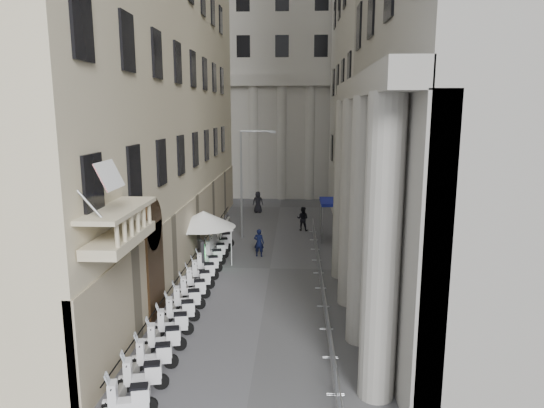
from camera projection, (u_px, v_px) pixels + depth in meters
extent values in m
cube|color=#BAB8B0|center=(283.00, 61.00, 54.90)|extent=(22.00, 10.00, 30.00)
cylinder|color=white|center=(186.00, 253.00, 28.91)|extent=(0.06, 0.06, 2.22)
cylinder|color=white|center=(233.00, 253.00, 28.77)|extent=(0.06, 0.06, 2.22)
cylinder|color=white|center=(195.00, 240.00, 31.67)|extent=(0.06, 0.06, 2.22)
cylinder|color=white|center=(238.00, 241.00, 31.54)|extent=(0.06, 0.06, 2.22)
cube|color=silver|center=(213.00, 228.00, 30.01)|extent=(3.02, 3.02, 0.12)
cone|color=silver|center=(212.00, 221.00, 29.91)|extent=(4.03, 4.03, 1.01)
cylinder|color=gray|center=(241.00, 186.00, 35.85)|extent=(0.16, 0.16, 7.98)
cylinder|color=gray|center=(257.00, 131.00, 35.11)|extent=(2.40, 0.26, 0.12)
cube|color=gray|center=(272.00, 132.00, 35.13)|extent=(0.51, 0.25, 0.15)
cube|color=black|center=(201.00, 254.00, 29.51)|extent=(0.56, 0.84, 1.72)
cube|color=#19E54C|center=(203.00, 251.00, 29.52)|extent=(0.29, 0.58, 0.96)
imported|color=black|center=(259.00, 243.00, 31.79)|extent=(0.74, 0.56, 1.84)
imported|color=black|center=(303.00, 219.00, 38.72)|extent=(1.09, 0.94, 1.93)
imported|color=black|center=(258.00, 202.00, 45.56)|extent=(1.02, 0.70, 2.01)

